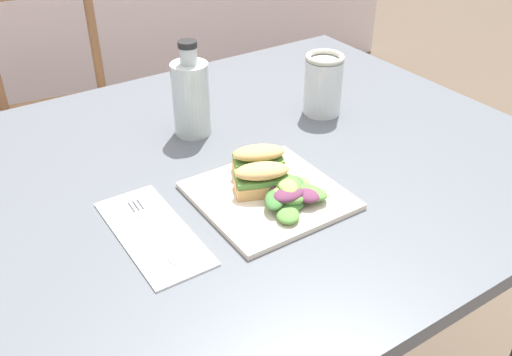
# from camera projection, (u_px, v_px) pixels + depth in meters

# --- Properties ---
(dining_table) EXTENTS (1.33, 0.98, 0.74)m
(dining_table) POSITION_uv_depth(u_px,v_px,m) (217.00, 218.00, 1.12)
(dining_table) COLOR #51565B
(dining_table) RESTS_ON ground
(chair_wooden_far) EXTENTS (0.45, 0.45, 0.87)m
(chair_wooden_far) POSITION_uv_depth(u_px,v_px,m) (62.00, 115.00, 1.90)
(chair_wooden_far) COLOR #8E6642
(chair_wooden_far) RESTS_ON ground
(plate_lunch) EXTENTS (0.24, 0.24, 0.01)m
(plate_lunch) POSITION_uv_depth(u_px,v_px,m) (269.00, 196.00, 0.99)
(plate_lunch) COLOR beige
(plate_lunch) RESTS_ON dining_table
(sandwich_half_front) EXTENTS (0.11, 0.09, 0.06)m
(sandwich_half_front) POSITION_uv_depth(u_px,v_px,m) (262.00, 178.00, 0.97)
(sandwich_half_front) COLOR tan
(sandwich_half_front) RESTS_ON plate_lunch
(sandwich_half_back) EXTENTS (0.11, 0.09, 0.06)m
(sandwich_half_back) POSITION_uv_depth(u_px,v_px,m) (259.00, 160.00, 1.02)
(sandwich_half_back) COLOR tan
(sandwich_half_back) RESTS_ON plate_lunch
(salad_mixed_greens) EXTENTS (0.13, 0.13, 0.04)m
(salad_mixed_greens) POSITION_uv_depth(u_px,v_px,m) (291.00, 193.00, 0.95)
(salad_mixed_greens) COLOR #3D7033
(salad_mixed_greens) RESTS_ON plate_lunch
(napkin_folded) EXTENTS (0.11, 0.25, 0.00)m
(napkin_folded) POSITION_uv_depth(u_px,v_px,m) (153.00, 233.00, 0.90)
(napkin_folded) COLOR white
(napkin_folded) RESTS_ON dining_table
(fork_on_napkin) EXTENTS (0.03, 0.19, 0.00)m
(fork_on_napkin) POSITION_uv_depth(u_px,v_px,m) (149.00, 225.00, 0.91)
(fork_on_napkin) COLOR silver
(fork_on_napkin) RESTS_ON napkin_folded
(bottle_cold_brew) EXTENTS (0.08, 0.08, 0.20)m
(bottle_cold_brew) POSITION_uv_depth(u_px,v_px,m) (191.00, 101.00, 1.15)
(bottle_cold_brew) COLOR #472819
(bottle_cold_brew) RESTS_ON dining_table
(mason_jar_iced_tea) EXTENTS (0.09, 0.09, 0.14)m
(mason_jar_iced_tea) POSITION_uv_depth(u_px,v_px,m) (323.00, 87.00, 1.24)
(mason_jar_iced_tea) COLOR #995623
(mason_jar_iced_tea) RESTS_ON dining_table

